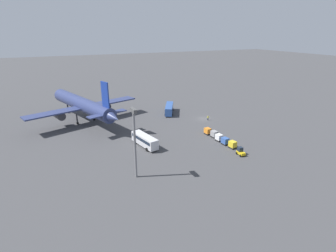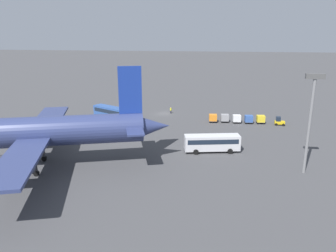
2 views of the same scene
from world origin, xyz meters
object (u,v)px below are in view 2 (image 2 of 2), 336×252
Objects in this scene: airplane at (28,133)px; cargo_cart_yellow at (261,119)px; cargo_cart_blue at (249,119)px; cargo_cart_orange at (213,118)px; baggage_tug at (279,121)px; shuttle_bus_far at (212,142)px; shuttle_bus_near at (113,112)px; worker_person at (171,110)px; cargo_cart_white at (237,118)px; cargo_cart_grey at (225,118)px.

airplane is 54.03m from cargo_cart_yellow.
cargo_cart_orange is (8.85, 0.24, 0.00)m from cargo_cart_blue.
shuttle_bus_far is at bearing 56.79° from baggage_tug.
shuttle_bus_near is at bearing -114.69° from airplane.
worker_person is 24.72m from cargo_cart_yellow.
shuttle_bus_far is 23.19m from cargo_cart_blue.
cargo_cart_yellow is 1.00× the size of cargo_cart_white.
cargo_cart_grey is (-14.79, 7.36, 0.32)m from worker_person.
cargo_cart_grey reaches higher than worker_person.
worker_person is at bearing -33.52° from cargo_cart_orange.
cargo_cart_yellow is at bearing -148.61° from shuttle_bus_near.
baggage_tug is at bearing -138.93° from shuttle_bus_far.
shuttle_bus_near is at bearing 3.22° from cargo_cart_orange.
cargo_cart_blue is 2.95m from cargo_cart_white.
cargo_cart_grey is at bearing -151.35° from airplane.
airplane is 21.61× the size of cargo_cart_grey.
cargo_cart_white is (-17.74, 7.67, 0.32)m from worker_person.
shuttle_bus_far is 5.02× the size of cargo_cart_grey.
cargo_cart_orange is at bearing 3.56° from baggage_tug.
cargo_cart_orange is at bearing -148.53° from shuttle_bus_near.
cargo_cart_yellow is (4.34, -0.73, 0.25)m from baggage_tug.
cargo_cart_blue is 1.00× the size of cargo_cart_white.
cargo_cart_blue is at bearing -148.97° from shuttle_bus_near.
cargo_cart_grey is (2.95, -0.31, 0.00)m from cargo_cart_white.
baggage_tug is at bearing 177.40° from cargo_cart_grey.
shuttle_bus_near is at bearing -49.26° from shuttle_bus_far.
baggage_tug is 4.40m from cargo_cart_yellow.
shuttle_bus_near is 5.47× the size of cargo_cart_orange.
cargo_cart_white is 1.00× the size of cargo_cart_orange.
worker_person is (11.96, -29.08, -1.08)m from shuttle_bus_far.
baggage_tug is 1.16× the size of cargo_cart_white.
airplane is at bearing 66.90° from worker_person.
shuttle_bus_near is at bearing 3.87° from cargo_cart_grey.
worker_person is at bearing -130.91° from airplane.
shuttle_bus_near is 4.72× the size of baggage_tug.
baggage_tug is (-41.82, -1.34, -1.08)m from shuttle_bus_near.
baggage_tug reaches higher than worker_person.
worker_person is 0.81× the size of cargo_cart_yellow.
baggage_tug is 1.16× the size of cargo_cart_grey.
airplane is 32.81m from shuttle_bus_near.
airplane is 47.50m from cargo_cart_grey.
shuttle_bus_near reaches higher than baggage_tug.
shuttle_bus_near is at bearing 5.78° from baggage_tug.
shuttle_bus_near reaches higher than cargo_cart_orange.
cargo_cart_blue is at bearing -156.32° from airplane.
baggage_tug is 1.16× the size of cargo_cart_blue.
baggage_tug is 10.24m from cargo_cart_white.
cargo_cart_blue is (-20.69, 7.61, 0.32)m from worker_person.
airplane is 32.52m from shuttle_bus_far.
cargo_cart_blue reaches higher than worker_person.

